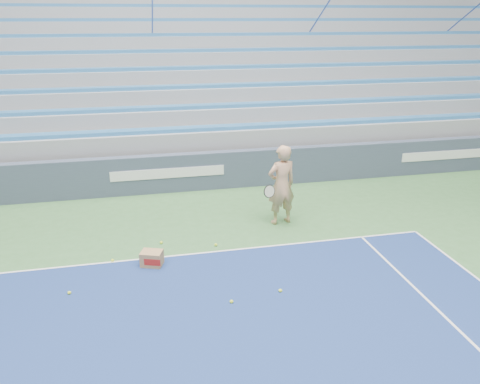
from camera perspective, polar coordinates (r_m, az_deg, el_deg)
name	(u,v)px	position (r m, az deg, el deg)	size (l,w,h in m)	color
sponsor_barrier	(168,173)	(13.56, -8.78, 2.27)	(30.00, 0.32, 1.10)	#3B4559
bleachers	(155,83)	(18.76, -10.33, 12.91)	(31.00, 9.15, 7.30)	gray
tennis_player	(281,185)	(11.21, 5.07, 0.85)	(1.00, 0.92, 1.96)	tan
ball_box	(152,259)	(9.73, -10.70, -7.98)	(0.50, 0.45, 0.32)	#9D774C
tennis_ball_0	(69,293)	(9.25, -20.09, -11.47)	(0.07, 0.07, 0.07)	#D6EA2F
tennis_ball_1	(216,245)	(10.39, -2.96, -6.44)	(0.07, 0.07, 0.07)	#D6EA2F
tennis_ball_2	(232,302)	(8.48, -1.04, -13.22)	(0.07, 0.07, 0.07)	#D6EA2F
tennis_ball_3	(161,242)	(10.63, -9.58, -6.09)	(0.07, 0.07, 0.07)	#D6EA2F
tennis_ball_4	(112,261)	(10.10, -15.29, -8.06)	(0.07, 0.07, 0.07)	#D6EA2F
tennis_ball_5	(280,291)	(8.80, 4.94, -11.89)	(0.07, 0.07, 0.07)	#D6EA2F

